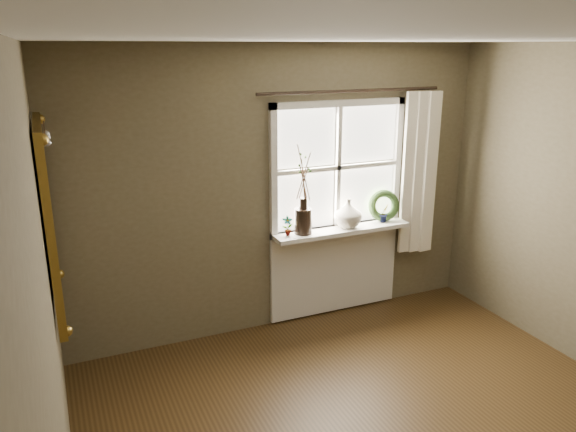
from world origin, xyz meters
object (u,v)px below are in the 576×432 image
(cream_vase, at_px, (348,213))
(gilt_mirror, at_px, (48,218))
(dark_jug, at_px, (303,221))
(wreath, at_px, (383,209))

(cream_vase, distance_m, gilt_mirror, 2.67)
(dark_jug, bearing_deg, wreath, 2.59)
(cream_vase, bearing_deg, dark_jug, 180.00)
(cream_vase, xyz_separation_m, wreath, (0.42, 0.04, -0.02))
(dark_jug, bearing_deg, gilt_mirror, -165.66)
(wreath, bearing_deg, cream_vase, -161.68)
(cream_vase, height_order, wreath, wreath)
(dark_jug, relative_size, wreath, 0.75)
(cream_vase, xyz_separation_m, gilt_mirror, (-2.58, -0.54, 0.43))
(dark_jug, distance_m, gilt_mirror, 2.23)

